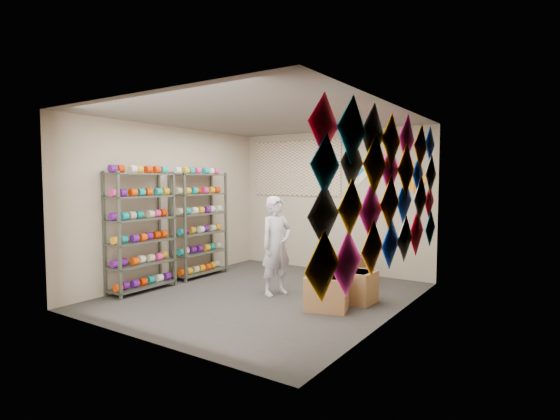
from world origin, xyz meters
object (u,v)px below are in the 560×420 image
Objects in this scene: carton_a at (327,293)px; carton_c at (347,270)px; shopkeeper at (276,246)px; shelf_rack_front at (141,232)px; shelf_rack_back at (199,225)px; carton_b at (355,286)px.

carton_a is 1.55m from carton_c.
shopkeeper reaches higher than carton_a.
carton_a is (2.92, 0.74, -0.72)m from shelf_rack_front.
carton_a is at bearing -10.77° from shelf_rack_back.
carton_b is at bearing -59.40° from shopkeeper.
shelf_rack_back is at bearing -178.01° from carton_b.
carton_b is (0.16, 0.56, -0.00)m from carton_a.
shelf_rack_back reaches higher than carton_b.
carton_a is at bearing -103.83° from carton_b.
shelf_rack_front is 3.10m from carton_a.
shelf_rack_front is at bearing -155.14° from carton_b.
shelf_rack_front is at bearing 177.53° from carton_a.
shelf_rack_front is at bearing -142.68° from carton_c.
carton_a is 0.58m from carton_b.
shelf_rack_front is 3.39× the size of carton_b.
carton_b is (3.08, 1.31, -0.72)m from shelf_rack_front.
carton_c reaches higher than carton_b.
shopkeeper is (1.90, -0.28, -0.19)m from shelf_rack_back.
shelf_rack_front and shelf_rack_back have the same top height.
shelf_rack_back reaches higher than carton_a.
shelf_rack_back is at bearing 152.47° from carton_a.
carton_a reaches higher than carton_b.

